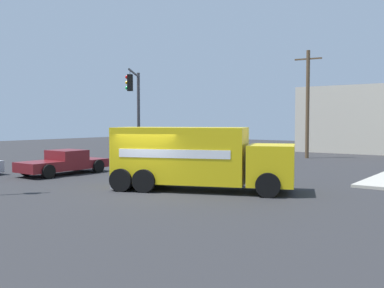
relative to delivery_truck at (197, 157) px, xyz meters
name	(u,v)px	position (x,y,z in m)	size (l,w,h in m)	color
ground_plane	(146,193)	(-1.32, -1.85, -1.45)	(100.00, 100.00, 0.00)	#2B2B2D
delivery_truck	(197,157)	(0.00, 0.00, 0.00)	(8.18, 5.34, 2.77)	yellow
traffic_light_primary	(136,105)	(-8.00, 4.59, 2.63)	(2.57, 3.47, 6.22)	#38383D
pickup_maroon	(64,161)	(-9.51, 0.21, -0.72)	(2.29, 5.22, 1.38)	maroon
utility_pole	(308,103)	(-2.37, 18.94, 3.09)	(2.20, 0.41, 8.80)	brown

